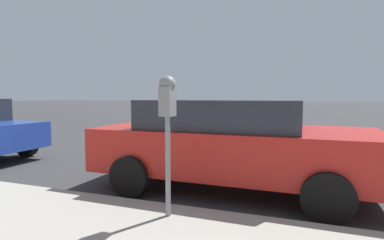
% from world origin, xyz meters
% --- Properties ---
extents(ground_plane, '(220.00, 220.00, 0.00)m').
position_xyz_m(ground_plane, '(0.00, 0.00, 0.00)').
color(ground_plane, '#333335').
extents(parking_meter, '(0.21, 0.19, 1.65)m').
position_xyz_m(parking_meter, '(-2.57, 0.30, 1.40)').
color(parking_meter, gray).
rests_on(parking_meter, sidewalk).
extents(car_red, '(2.19, 4.50, 1.49)m').
position_xyz_m(car_red, '(-0.85, -0.07, 0.79)').
color(car_red, '#B21E19').
rests_on(car_red, ground_plane).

